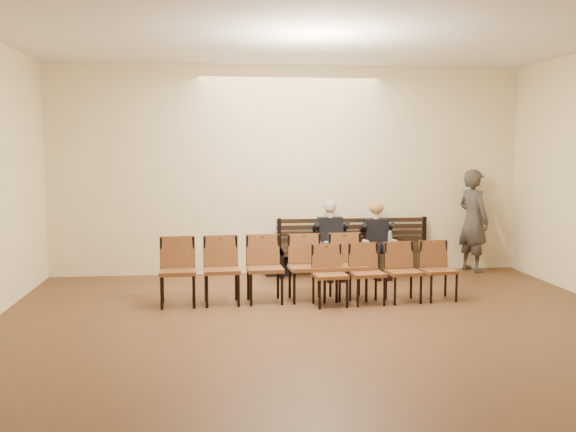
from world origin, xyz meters
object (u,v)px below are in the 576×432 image
at_px(bench, 355,262).
at_px(bag, 278,267).
at_px(water_bottle, 390,244).
at_px(passerby, 473,213).
at_px(chair_row_front, 265,269).
at_px(laptop, 334,244).
at_px(seated_man, 331,241).
at_px(chair_row_back, 385,273).
at_px(seated_woman, 377,243).

relative_size(bench, bag, 6.55).
xyz_separation_m(bench, water_bottle, (0.50, -0.36, 0.34)).
height_order(passerby, chair_row_front, passerby).
height_order(laptop, bag, laptop).
bearing_deg(laptop, seated_man, 103.85).
bearing_deg(chair_row_front, laptop, 47.82).
bearing_deg(water_bottle, bench, 143.75).
xyz_separation_m(bench, bag, (-1.30, 0.10, -0.08)).
bearing_deg(passerby, bench, 71.30).
relative_size(bench, chair_row_back, 1.29).
bearing_deg(seated_woman, bench, 161.20).
xyz_separation_m(seated_woman, passerby, (1.74, 0.22, 0.47)).
distance_m(laptop, bag, 1.05).
bearing_deg(bag, chair_row_front, -100.80).
bearing_deg(water_bottle, chair_row_front, -146.81).
height_order(seated_woman, passerby, passerby).
relative_size(bench, chair_row_front, 0.91).
distance_m(bench, seated_man, 0.59).
xyz_separation_m(bench, seated_woman, (0.35, -0.12, 0.32)).
relative_size(bench, laptop, 8.41).
bearing_deg(chair_row_front, chair_row_back, -10.15).
xyz_separation_m(seated_woman, chair_row_back, (-0.36, -1.87, -0.13)).
relative_size(bag, chair_row_front, 0.14).
bearing_deg(chair_row_back, laptop, 96.92).
bearing_deg(water_bottle, seated_man, 165.21).
xyz_separation_m(seated_man, chair_row_back, (0.42, -1.87, -0.19)).
xyz_separation_m(bench, seated_man, (-0.43, -0.12, 0.38)).
xyz_separation_m(seated_man, seated_woman, (0.78, 0.00, -0.06)).
relative_size(bench, water_bottle, 11.66).
bearing_deg(seated_man, water_bottle, -14.79).
bearing_deg(bag, seated_man, -14.19).
relative_size(seated_woman, chair_row_back, 0.54).
height_order(laptop, chair_row_front, chair_row_front).
bearing_deg(chair_row_back, bag, 116.02).
xyz_separation_m(bench, passerby, (2.09, 0.10, 0.79)).
relative_size(bench, seated_woman, 2.37).
distance_m(laptop, chair_row_back, 1.79).
distance_m(bag, passerby, 3.50).
xyz_separation_m(water_bottle, chair_row_front, (-2.16, -1.41, -0.10)).
distance_m(water_bottle, bag, 1.90).
bearing_deg(seated_man, chair_row_back, -77.33).
xyz_separation_m(bench, chair_row_back, (-0.01, -1.99, 0.19)).
height_order(chair_row_front, chair_row_back, chair_row_front).
height_order(seated_man, laptop, seated_man).
height_order(seated_man, passerby, passerby).
xyz_separation_m(seated_man, bag, (-0.87, 0.22, -0.46)).
bearing_deg(bag, laptop, -20.80).
relative_size(laptop, chair_row_back, 0.15).
bearing_deg(seated_woman, chair_row_back, -101.01).
bearing_deg(chair_row_back, seated_woman, 73.29).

